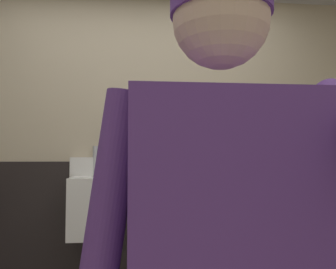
% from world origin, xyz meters
% --- Properties ---
extents(wall_back, '(4.82, 0.12, 2.51)m').
position_xyz_m(wall_back, '(0.00, 1.57, 1.26)').
color(wall_back, beige).
rests_on(wall_back, ground_plane).
extents(wainscot_band_back, '(4.22, 0.03, 1.12)m').
position_xyz_m(wainscot_band_back, '(0.00, 1.49, 0.56)').
color(wainscot_band_back, black).
rests_on(wainscot_band_back, ground_plane).
extents(urinal_left, '(0.40, 0.34, 1.24)m').
position_xyz_m(urinal_left, '(-0.37, 1.35, 0.78)').
color(urinal_left, white).
rests_on(urinal_left, ground_plane).
extents(urinal_middle, '(0.40, 0.34, 1.24)m').
position_xyz_m(urinal_middle, '(0.38, 1.35, 0.78)').
color(urinal_middle, white).
rests_on(urinal_middle, ground_plane).
extents(urinal_right, '(0.40, 0.34, 1.24)m').
position_xyz_m(urinal_right, '(1.13, 1.35, 0.78)').
color(urinal_right, white).
rests_on(urinal_right, ground_plane).
extents(privacy_divider_panel, '(0.04, 0.40, 0.90)m').
position_xyz_m(privacy_divider_panel, '(0.01, 1.28, 0.95)').
color(privacy_divider_panel, '#4C4C51').
extents(person, '(0.67, 0.60, 1.61)m').
position_xyz_m(person, '(0.14, -0.59, 0.96)').
color(person, '#2D3342').
rests_on(person, ground_plane).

